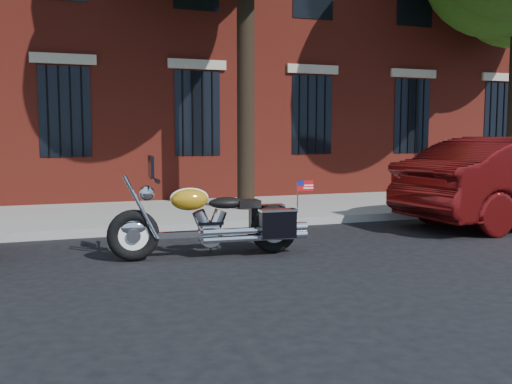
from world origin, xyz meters
name	(u,v)px	position (x,y,z in m)	size (l,w,h in m)	color
ground	(273,241)	(0.00, 0.00, 0.00)	(120.00, 120.00, 0.00)	black
curb	(246,224)	(0.00, 1.38, 0.07)	(40.00, 0.16, 0.15)	gray
sidewalk	(218,211)	(0.00, 3.26, 0.07)	(40.00, 3.60, 0.15)	gray
motorcycle	(216,223)	(-1.16, -0.80, 0.48)	(2.77, 0.86, 1.41)	black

